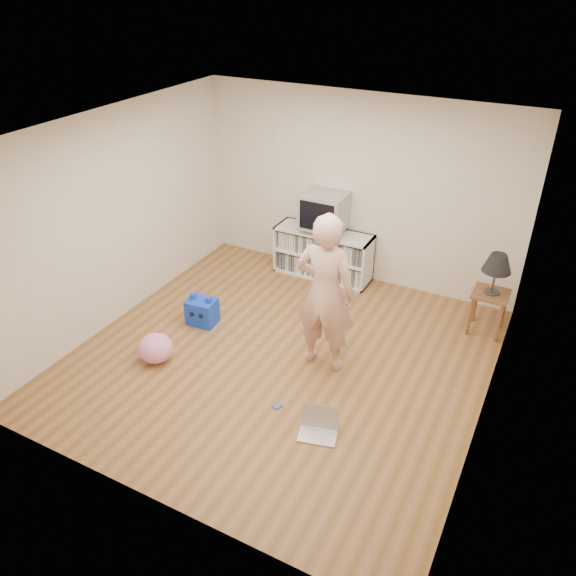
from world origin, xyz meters
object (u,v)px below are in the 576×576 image
at_px(media_unit, 324,253).
at_px(person, 325,294).
at_px(table_lamp, 497,264).
at_px(laptop, 319,426).
at_px(plush_pink, 156,348).
at_px(crt_tv, 325,210).
at_px(dvd_deck, 324,229).
at_px(side_table, 489,302).
at_px(plush_blue, 202,311).

bearing_deg(media_unit, person, -65.61).
distance_m(table_lamp, laptop, 2.88).
xyz_separation_m(person, plush_pink, (-1.72, -0.84, -0.76)).
xyz_separation_m(crt_tv, table_lamp, (2.37, -0.37, -0.08)).
height_order(dvd_deck, side_table, dvd_deck).
height_order(crt_tv, plush_pink, crt_tv).
height_order(crt_tv, laptop, crt_tv).
distance_m(dvd_deck, table_lamp, 2.41).
bearing_deg(side_table, person, -135.00).
height_order(crt_tv, side_table, crt_tv).
bearing_deg(laptop, media_unit, 99.65).
height_order(side_table, person, person).
bearing_deg(table_lamp, dvd_deck, 171.14).
distance_m(person, plush_blue, 1.85).
xyz_separation_m(media_unit, side_table, (2.37, -0.39, 0.07)).
relative_size(table_lamp, laptop, 1.20).
bearing_deg(person, plush_blue, -3.42).
relative_size(dvd_deck, table_lamp, 0.87).
relative_size(dvd_deck, plush_blue, 1.10).
distance_m(side_table, plush_blue, 3.53).
height_order(side_table, table_lamp, table_lamp).
relative_size(crt_tv, person, 0.32).
relative_size(media_unit, crt_tv, 2.33).
bearing_deg(person, dvd_deck, -67.43).
bearing_deg(side_table, dvd_deck, 171.14).
distance_m(dvd_deck, crt_tv, 0.29).
relative_size(media_unit, table_lamp, 2.72).
xyz_separation_m(media_unit, plush_blue, (-0.83, -1.86, -0.18)).
bearing_deg(side_table, plush_pink, -143.97).
bearing_deg(dvd_deck, side_table, -8.86).
xyz_separation_m(side_table, plush_blue, (-3.20, -1.47, -0.24)).
bearing_deg(table_lamp, media_unit, 170.77).
bearing_deg(dvd_deck, plush_pink, -107.50).
height_order(side_table, plush_pink, side_table).
bearing_deg(table_lamp, plush_blue, -155.35).
bearing_deg(plush_blue, plush_pink, -97.39).
xyz_separation_m(media_unit, plush_pink, (-0.86, -2.73, -0.18)).
bearing_deg(table_lamp, person, -135.00).
height_order(media_unit, dvd_deck, dvd_deck).
xyz_separation_m(dvd_deck, table_lamp, (2.37, -0.37, 0.21)).
bearing_deg(media_unit, plush_pink, -107.41).
bearing_deg(person, plush_pink, 23.98).
xyz_separation_m(dvd_deck, plush_pink, (-0.86, -2.72, -0.57)).
relative_size(person, plush_blue, 4.53).
relative_size(media_unit, plush_blue, 3.43).
height_order(media_unit, table_lamp, table_lamp).
height_order(dvd_deck, crt_tv, crt_tv).
relative_size(media_unit, side_table, 2.55).
xyz_separation_m(crt_tv, person, (0.86, -1.88, -0.10)).
bearing_deg(crt_tv, plush_pink, -107.53).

